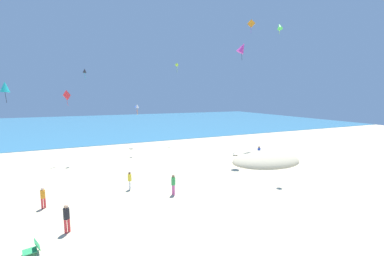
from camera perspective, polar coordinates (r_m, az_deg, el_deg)
ground_plane at (r=24.26m, az=-4.74°, el=-9.55°), size 120.00×120.00×0.00m
ocean_water at (r=67.64m, az=-17.43°, el=1.10°), size 120.00×60.00×0.05m
dune_mound at (r=27.89m, az=17.00°, el=-7.60°), size 7.89×5.53×2.46m
beach_chair_mid_beach at (r=29.89m, az=10.14°, el=-5.94°), size 0.81×0.82×0.52m
beach_chair_near_camera at (r=14.14m, az=-33.35°, el=-22.55°), size 0.77×0.66×0.62m
person_0 at (r=18.52m, az=-31.68°, el=-13.52°), size 0.37×0.37×1.38m
person_1 at (r=17.94m, az=-4.41°, el=-12.84°), size 0.35×0.35×1.50m
person_2 at (r=27.93m, az=15.48°, el=-5.53°), size 0.42×0.42×1.63m
person_3 at (r=14.89m, az=-27.43°, el=-18.00°), size 0.41×0.41×1.53m
person_4 at (r=19.44m, az=-14.46°, el=-11.63°), size 0.33×0.33×1.39m
kite_red at (r=29.16m, az=-27.38°, el=6.85°), size 0.72×0.81×1.64m
kite_magenta at (r=27.76m, az=11.69°, el=17.98°), size 1.48×1.40×1.94m
kite_black at (r=29.39m, az=-23.96°, el=12.24°), size 0.51×0.56×1.19m
kite_lime at (r=37.77m, az=-3.59°, el=14.49°), size 0.55×0.22×1.39m
kite_white at (r=30.22m, az=-12.77°, el=5.09°), size 0.48×0.50×1.33m
kite_blue at (r=35.18m, az=-12.83°, el=4.91°), size 0.74×0.78×1.10m
kite_teal at (r=26.31m, az=-37.77°, el=7.66°), size 1.04×1.03×1.82m
kite_green at (r=24.74m, az=19.93°, el=21.58°), size 0.70×0.80×1.01m
kite_orange at (r=32.82m, az=13.77°, el=22.73°), size 0.74×0.70×1.68m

